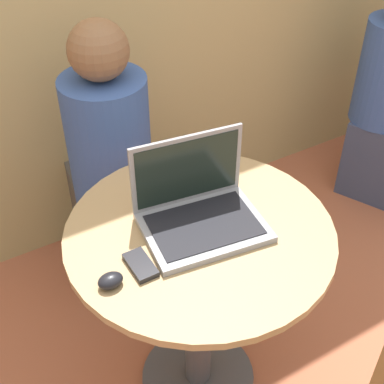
{
  "coord_description": "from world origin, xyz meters",
  "views": [
    {
      "loc": [
        -0.59,
        -0.95,
        1.8
      ],
      "look_at": [
        0.0,
        0.05,
        0.86
      ],
      "focal_mm": 50.0,
      "sensor_mm": 36.0,
      "label": 1
    }
  ],
  "objects": [
    {
      "name": "ground_plane",
      "position": [
        0.0,
        0.0,
        0.0
      ],
      "size": [
        12.0,
        12.0,
        0.0
      ],
      "primitive_type": "plane",
      "color": "#B26042"
    },
    {
      "name": "person_seated",
      "position": [
        0.0,
        0.69,
        0.49
      ],
      "size": [
        0.36,
        0.5,
        1.16
      ],
      "color": "#4C4742",
      "rests_on": "ground_plane"
    },
    {
      "name": "round_table",
      "position": [
        0.0,
        0.0,
        0.55
      ],
      "size": [
        0.78,
        0.78,
        0.76
      ],
      "color": "#4C4C51",
      "rests_on": "ground_plane"
    },
    {
      "name": "cell_phone",
      "position": [
        -0.21,
        -0.05,
        0.76
      ],
      "size": [
        0.06,
        0.11,
        0.02
      ],
      "color": "black",
      "rests_on": "round_table"
    },
    {
      "name": "computer_mouse",
      "position": [
        -0.3,
        -0.06,
        0.77
      ],
      "size": [
        0.07,
        0.05,
        0.04
      ],
      "color": "black",
      "rests_on": "round_table"
    },
    {
      "name": "laptop",
      "position": [
        0.01,
        0.03,
        0.81
      ],
      "size": [
        0.37,
        0.3,
        0.24
      ],
      "color": "gray",
      "rests_on": "round_table"
    }
  ]
}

